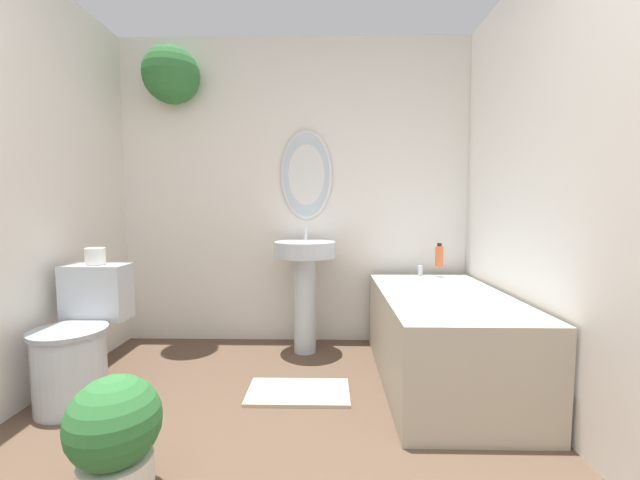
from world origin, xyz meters
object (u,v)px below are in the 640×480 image
at_px(pedestal_sink, 305,275).
at_px(potted_plant, 115,435).
at_px(shampoo_bottle, 439,256).
at_px(bathtub, 442,335).
at_px(toilet_paper_roll, 95,256).
at_px(toilet, 79,344).

relative_size(pedestal_sink, potted_plant, 1.99).
bearing_deg(shampoo_bottle, bathtub, -103.18).
relative_size(bathtub, toilet_paper_roll, 12.76).
relative_size(shampoo_bottle, potted_plant, 0.38).
relative_size(toilet, pedestal_sink, 0.80).
xyz_separation_m(bathtub, shampoo_bottle, (0.13, 0.56, 0.42)).
distance_m(bathtub, potted_plant, 1.80).
bearing_deg(potted_plant, bathtub, 34.79).
bearing_deg(toilet, pedestal_sink, 32.59).
bearing_deg(shampoo_bottle, pedestal_sink, -175.81).
height_order(toilet, potted_plant, toilet).
bearing_deg(shampoo_bottle, toilet_paper_roll, -163.51).
relative_size(shampoo_bottle, toilet_paper_roll, 1.61).
bearing_deg(pedestal_sink, toilet, -147.41).
xyz_separation_m(potted_plant, toilet_paper_roll, (-0.61, 0.93, 0.54)).
xyz_separation_m(toilet, toilet_paper_roll, (0.00, 0.19, 0.47)).
xyz_separation_m(pedestal_sink, bathtub, (0.88, -0.49, -0.29)).
xyz_separation_m(bathtub, toilet_paper_roll, (-2.09, -0.10, 0.50)).
xyz_separation_m(shampoo_bottle, potted_plant, (-1.61, -1.59, -0.47)).
height_order(shampoo_bottle, toilet_paper_roll, toilet_paper_roll).
distance_m(toilet, toilet_paper_roll, 0.51).
relative_size(pedestal_sink, toilet_paper_roll, 8.45).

